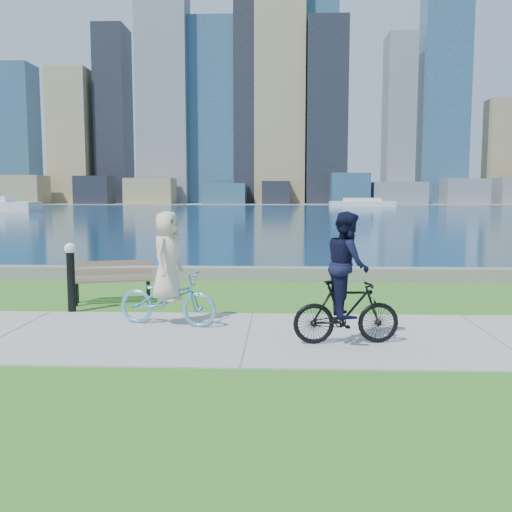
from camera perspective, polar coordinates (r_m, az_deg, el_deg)
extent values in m
plane|color=#2B681B|center=(9.44, -0.86, -8.06)|extent=(320.00, 320.00, 0.00)
cube|color=gray|center=(9.44, -0.86, -8.00)|extent=(80.00, 3.50, 0.02)
cube|color=slate|center=(15.49, 0.43, -1.78)|extent=(90.00, 0.50, 0.35)
cube|color=#0C2D4F|center=(81.17, 2.02, 4.56)|extent=(320.00, 131.00, 0.01)
cube|color=gray|center=(139.15, 2.18, 5.27)|extent=(320.00, 30.00, 0.12)
cube|color=#877953|center=(141.15, -22.00, 6.15)|extent=(8.39, 7.71, 6.57)
cube|color=black|center=(135.46, -15.87, 6.34)|extent=(7.76, 6.44, 6.41)
cube|color=#877953|center=(133.09, -10.52, 6.37)|extent=(10.81, 7.54, 5.92)
cube|color=navy|center=(132.11, -3.08, 6.23)|extent=(9.60, 9.40, 4.79)
cube|color=black|center=(130.89, 2.01, 6.33)|extent=(6.21, 7.09, 5.26)
cube|color=navy|center=(130.57, 9.25, 6.63)|extent=(8.37, 9.94, 6.95)
cube|color=slate|center=(131.97, 14.02, 6.09)|extent=(11.89, 7.45, 4.99)
cube|color=slate|center=(137.34, 20.00, 6.05)|extent=(9.32, 9.03, 5.71)
cube|color=navy|center=(156.70, -22.71, 11.13)|extent=(8.63, 8.28, 34.12)
cube|color=#877953|center=(148.41, -18.00, 11.25)|extent=(9.41, 8.09, 32.29)
cube|color=black|center=(148.82, -14.04, 13.37)|extent=(7.29, 9.76, 42.70)
cube|color=slate|center=(143.89, -9.20, 15.54)|extent=(11.88, 9.26, 51.73)
cube|color=navy|center=(143.81, -4.21, 14.08)|extent=(11.95, 8.44, 44.15)
cube|color=#877953|center=(139.71, 2.40, 17.44)|extent=(11.76, 6.73, 59.11)
cube|color=black|center=(138.00, 7.02, 13.94)|extent=(9.14, 11.01, 42.02)
cube|color=slate|center=(140.60, 14.05, 12.98)|extent=(6.34, 8.44, 38.71)
cube|color=navy|center=(145.33, 18.37, 17.47)|extent=(10.54, 7.36, 62.94)
cube|color=#877953|center=(152.24, 23.50, 9.52)|extent=(8.26, 6.22, 24.94)
cube|color=black|center=(145.72, -0.27, 20.38)|extent=(9.00, 9.00, 76.00)
cube|color=navy|center=(143.55, 6.44, 18.10)|extent=(8.00, 8.00, 64.00)
cube|color=silver|center=(108.23, 10.56, 5.14)|extent=(11.97, 3.42, 1.03)
cube|color=silver|center=(108.22, 10.57, 5.57)|extent=(6.84, 2.57, 0.60)
cube|color=black|center=(12.47, -17.56, -3.72)|extent=(0.08, 0.08, 0.48)
cube|color=black|center=(12.45, -10.68, -3.55)|extent=(0.08, 0.08, 0.48)
cube|color=black|center=(12.85, -17.44, -3.43)|extent=(0.08, 0.08, 0.48)
cube|color=black|center=(12.83, -10.77, -3.27)|extent=(0.08, 0.08, 0.48)
cube|color=brown|center=(12.40, -14.16, -2.45)|extent=(1.67, 0.57, 0.04)
cube|color=brown|center=(12.56, -14.15, -2.34)|extent=(1.67, 0.57, 0.04)
cube|color=brown|center=(12.73, -14.14, -2.23)|extent=(1.67, 0.57, 0.04)
cube|color=brown|center=(12.84, -14.15, -1.53)|extent=(1.66, 0.53, 0.12)
cube|color=brown|center=(12.85, -14.17, -0.71)|extent=(1.66, 0.53, 0.12)
cylinder|color=black|center=(11.80, -18.00, -2.46)|extent=(0.16, 0.16, 1.22)
sphere|color=silver|center=(11.72, -18.11, 0.72)|extent=(0.22, 0.22, 0.22)
imported|color=#5AAFDB|center=(10.20, -8.82, -4.21)|extent=(1.03, 1.91, 0.95)
imported|color=silver|center=(10.09, -8.89, -0.04)|extent=(0.67, 0.88, 1.58)
imported|color=black|center=(8.94, 9.02, -5.56)|extent=(0.64, 1.68, 0.99)
imported|color=black|center=(8.82, 9.10, -0.82)|extent=(0.68, 0.83, 1.62)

